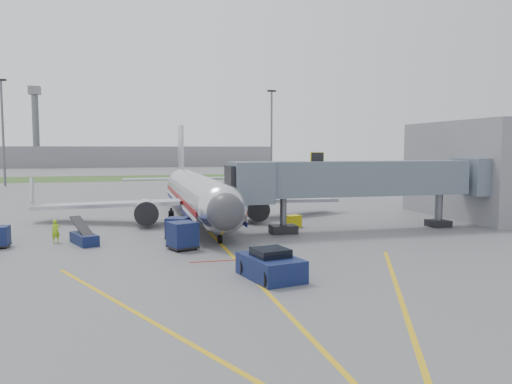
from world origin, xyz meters
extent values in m
plane|color=#565659|center=(0.00, 0.00, 0.00)|extent=(400.00, 400.00, 0.00)
cube|color=#2D4C1E|center=(0.00, 90.00, 0.01)|extent=(300.00, 25.00, 0.01)
cube|color=gold|center=(0.00, -2.00, 0.00)|extent=(0.25, 50.00, 0.01)
cube|color=maroon|center=(0.00, -4.00, 0.00)|extent=(6.00, 0.25, 0.01)
cube|color=gold|center=(-6.00, -14.00, 0.00)|extent=(9.52, 20.04, 0.01)
cube|color=gold|center=(6.00, -14.00, 0.00)|extent=(9.52, 20.04, 0.01)
cylinder|color=silver|center=(0.00, 15.00, 2.70)|extent=(3.80, 28.00, 3.80)
sphere|color=silver|center=(0.00, 1.00, 2.70)|extent=(3.80, 3.80, 3.80)
sphere|color=#38383D|center=(0.00, -0.30, 2.70)|extent=(2.74, 2.74, 2.74)
cube|color=black|center=(0.00, 0.60, 3.25)|extent=(2.20, 1.20, 0.55)
cone|color=silver|center=(0.00, 31.50, 2.70)|extent=(3.80, 5.00, 3.80)
cube|color=#B7BAC1|center=(0.00, 31.00, 6.70)|extent=(0.35, 4.20, 7.00)
cube|color=#B7BAC1|center=(-8.50, 15.00, 1.80)|extent=(15.10, 8.59, 1.13)
cube|color=#B7BAC1|center=(8.50, 15.00, 1.80)|extent=(15.10, 8.59, 1.13)
cylinder|color=silver|center=(-5.20, 12.00, 1.35)|extent=(2.10, 3.60, 2.10)
cylinder|color=silver|center=(5.20, 12.00, 1.35)|extent=(2.10, 3.60, 2.10)
cube|color=maroon|center=(1.92, 15.00, 2.35)|extent=(0.05, 28.00, 0.45)
cube|color=#0D0F5B|center=(1.92, 15.00, 1.45)|extent=(0.05, 28.00, 0.35)
cylinder|color=black|center=(0.00, 2.00, 0.30)|extent=(0.28, 0.70, 0.70)
cylinder|color=black|center=(-2.60, 15.50, 0.45)|extent=(0.50, 1.00, 1.00)
cylinder|color=black|center=(2.60, 15.50, 0.45)|extent=(0.50, 1.00, 1.00)
cube|color=slate|center=(13.00, 5.00, 4.60)|extent=(20.00, 3.00, 3.00)
cube|color=slate|center=(3.20, 5.00, 4.40)|extent=(3.20, 3.60, 3.40)
cube|color=black|center=(2.00, 5.00, 4.40)|extent=(1.60, 3.00, 2.80)
cube|color=yellow|center=(9.00, 5.00, 6.40)|extent=(1.20, 0.15, 1.00)
cylinder|color=#595B60|center=(6.00, 5.00, 1.55)|extent=(0.56, 0.56, 3.10)
cube|color=black|center=(6.00, 5.00, 0.35)|extent=(2.20, 1.60, 0.70)
cylinder|color=#595B60|center=(21.00, 5.00, 1.55)|extent=(0.70, 0.70, 3.10)
cube|color=black|center=(21.00, 5.00, 0.30)|extent=(1.80, 1.80, 0.60)
cube|color=slate|center=(25.00, 5.00, 4.60)|extent=(3.00, 4.00, 3.40)
cube|color=slate|center=(30.00, 10.00, 5.00)|extent=(10.00, 16.00, 10.00)
cylinder|color=#595B60|center=(-30.00, 70.00, 10.00)|extent=(0.44, 0.44, 20.00)
cube|color=black|center=(-30.00, 70.00, 20.20)|extent=(2.00, 0.40, 0.40)
cylinder|color=#595B60|center=(25.00, 75.00, 10.00)|extent=(0.44, 0.44, 20.00)
cube|color=black|center=(25.00, 75.00, 20.20)|extent=(2.00, 0.40, 0.40)
cube|color=slate|center=(-10.00, 170.00, 4.00)|extent=(120.00, 14.00, 8.00)
cylinder|color=#595B60|center=(-40.00, 165.00, 14.00)|extent=(2.40, 2.40, 28.00)
cube|color=slate|center=(-40.00, 165.00, 28.50)|extent=(4.00, 4.00, 3.00)
cube|color=#0D1B39|center=(0.93, -8.89, 0.62)|extent=(3.27, 4.47, 1.23)
cube|color=black|center=(0.93, -8.89, 1.40)|extent=(2.14, 2.14, 0.56)
cylinder|color=black|center=(0.25, -10.53, 0.45)|extent=(0.43, 0.93, 0.90)
cylinder|color=black|center=(2.22, -10.10, 0.45)|extent=(0.43, 0.93, 0.90)
cylinder|color=black|center=(-0.37, -7.68, 0.45)|extent=(0.43, 0.93, 0.90)
cylinder|color=black|center=(1.60, -7.25, 0.45)|extent=(0.43, 0.93, 0.90)
cube|color=#0D1B39|center=(-3.00, 0.28, 1.09)|extent=(2.29, 2.29, 1.78)
cube|color=black|center=(-3.00, 0.28, 0.21)|extent=(2.37, 2.37, 0.14)
cylinder|color=black|center=(-3.40, -0.60, 0.16)|extent=(0.35, 0.39, 0.32)
cylinder|color=black|center=(-2.11, -0.12, 0.16)|extent=(0.35, 0.39, 0.32)
cylinder|color=black|center=(-3.89, 0.68, 0.16)|extent=(0.35, 0.39, 0.32)
cylinder|color=black|center=(-2.60, 1.17, 0.16)|extent=(0.35, 0.39, 0.32)
cube|color=#0D1B39|center=(-3.00, 4.32, 0.96)|extent=(2.07, 2.07, 1.57)
cube|color=black|center=(-3.00, 4.32, 0.18)|extent=(2.14, 2.14, 0.12)
cylinder|color=black|center=(-3.80, 4.01, 0.14)|extent=(0.32, 0.35, 0.28)
cylinder|color=black|center=(-2.69, 3.51, 0.14)|extent=(0.32, 0.35, 0.28)
cylinder|color=black|center=(-3.31, 5.12, 0.14)|extent=(0.32, 0.35, 0.28)
cylinder|color=black|center=(-2.20, 4.63, 0.14)|extent=(0.32, 0.35, 0.28)
cylinder|color=black|center=(-15.40, 3.68, 0.13)|extent=(0.20, 0.26, 0.26)
cylinder|color=black|center=(-15.38, 4.77, 0.13)|extent=(0.20, 0.26, 0.26)
cube|color=#0D1B39|center=(-10.00, 4.09, 0.41)|extent=(2.40, 3.50, 0.82)
cube|color=black|center=(-10.17, 4.51, 1.27)|extent=(2.13, 3.69, 1.28)
cylinder|color=black|center=(-9.98, 2.82, 0.25)|extent=(0.38, 0.55, 0.51)
cylinder|color=black|center=(-9.14, 3.16, 0.25)|extent=(0.38, 0.55, 0.51)
cylinder|color=black|center=(-10.86, 5.01, 0.25)|extent=(0.38, 0.55, 0.51)
cylinder|color=black|center=(-10.02, 5.35, 0.25)|extent=(0.38, 0.55, 0.51)
cube|color=yellow|center=(7.88, 8.00, 0.55)|extent=(1.59, 1.31, 1.10)
cylinder|color=black|center=(7.45, 7.85, 0.14)|extent=(0.26, 0.32, 0.27)
cylinder|color=black|center=(8.31, 8.15, 0.14)|extent=(0.26, 0.32, 0.27)
imported|color=#9ED419|center=(-12.16, 5.24, 0.89)|extent=(0.75, 0.62, 1.78)
camera|label=1|loc=(-6.55, -35.10, 7.21)|focal=35.00mm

